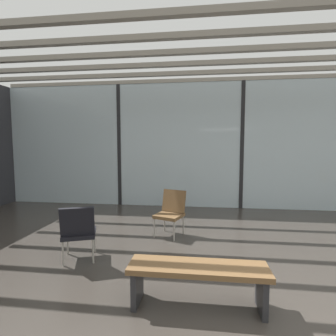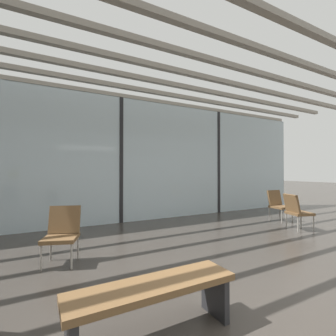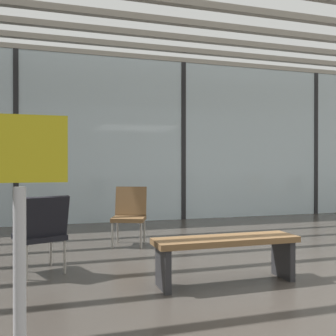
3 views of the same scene
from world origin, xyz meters
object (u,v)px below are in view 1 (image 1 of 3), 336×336
object	(u,v)px
parked_airplane	(208,139)
lounge_chair_3	(79,229)
lounge_chair_2	(171,210)
waiting_bench	(198,275)

from	to	relation	value
parked_airplane	lounge_chair_3	xyz separation A→B (m)	(-2.20, -9.71, -1.60)
lounge_chair_2	parked_airplane	bearing A→B (deg)	103.45
waiting_bench	lounge_chair_2	bearing A→B (deg)	103.37
lounge_chair_2	waiting_bench	bearing A→B (deg)	-56.36
lounge_chair_3	parked_airplane	bearing A→B (deg)	-123.25
parked_airplane	waiting_bench	world-z (taller)	parked_airplane
lounge_chair_3	waiting_bench	world-z (taller)	lounge_chair_3
lounge_chair_3	waiting_bench	xyz separation A→B (m)	(1.80, -0.90, -0.13)
parked_airplane	lounge_chair_2	bearing A→B (deg)	-96.47
lounge_chair_2	lounge_chair_3	world-z (taller)	same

